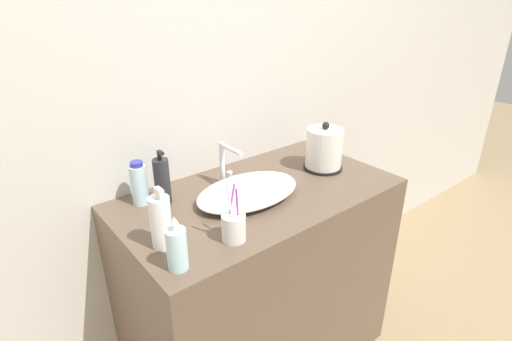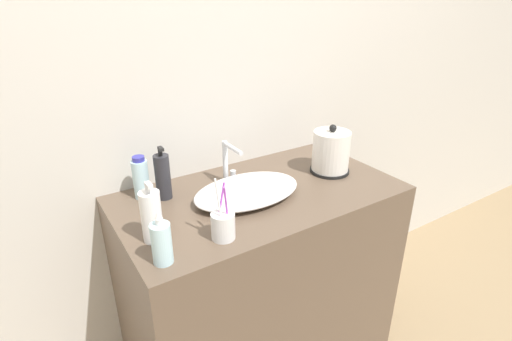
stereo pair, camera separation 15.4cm
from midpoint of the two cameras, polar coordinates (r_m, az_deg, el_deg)
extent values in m
cube|color=beige|center=(1.72, -9.19, 12.87)|extent=(6.00, 0.04, 2.60)
cube|color=brown|center=(1.85, -1.98, -15.60)|extent=(1.13, 0.62, 0.90)
ellipsoid|color=white|center=(1.54, -4.00, -3.02)|extent=(0.43, 0.28, 0.06)
cylinder|color=silver|center=(1.64, -7.52, 1.02)|extent=(0.02, 0.02, 0.18)
cylinder|color=silver|center=(1.56, -6.40, 2.98)|extent=(0.02, 0.13, 0.02)
cylinder|color=silver|center=(1.69, -6.39, -0.84)|extent=(0.02, 0.02, 0.04)
cylinder|color=black|center=(1.81, 7.12, 0.43)|extent=(0.17, 0.17, 0.01)
cylinder|color=white|center=(1.78, 7.26, 2.99)|extent=(0.16, 0.16, 0.19)
sphere|color=black|center=(1.74, 7.45, 6.33)|extent=(0.03, 0.03, 0.03)
cylinder|color=silver|center=(1.29, -6.66, -8.20)|extent=(0.08, 0.08, 0.09)
cylinder|color=white|center=(1.24, -7.23, -5.33)|extent=(0.02, 0.03, 0.18)
cylinder|color=#B24CCC|center=(1.27, -7.11, -5.28)|extent=(0.04, 0.01, 0.16)
cylinder|color=#B24CCC|center=(1.25, -6.20, -5.52)|extent=(0.03, 0.03, 0.16)
cylinder|color=#28282D|center=(1.54, -16.08, -1.59)|extent=(0.06, 0.06, 0.18)
cylinder|color=black|center=(1.50, -16.52, 1.87)|extent=(0.02, 0.02, 0.02)
cube|color=black|center=(1.48, -16.44, 2.39)|extent=(0.01, 0.03, 0.01)
cylinder|color=silver|center=(1.56, -19.09, -2.05)|extent=(0.06, 0.06, 0.15)
cylinder|color=#333399|center=(1.53, -19.52, 0.82)|extent=(0.05, 0.05, 0.02)
cylinder|color=silver|center=(1.19, -14.96, -10.95)|extent=(0.06, 0.06, 0.13)
cylinder|color=white|center=(1.15, -15.36, -7.92)|extent=(0.02, 0.02, 0.02)
cone|color=white|center=(1.14, -15.48, -6.98)|extent=(0.02, 0.02, 0.02)
cylinder|color=white|center=(1.28, -16.83, -7.22)|extent=(0.07, 0.07, 0.17)
cylinder|color=white|center=(1.24, -17.37, -3.34)|extent=(0.02, 0.02, 0.02)
cube|color=white|center=(1.22, -17.27, -2.80)|extent=(0.02, 0.04, 0.01)
camera|label=1|loc=(0.08, -92.86, -1.31)|focal=28.00mm
camera|label=2|loc=(0.08, 87.14, 1.31)|focal=28.00mm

